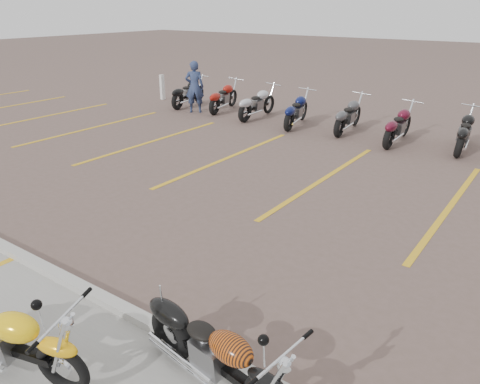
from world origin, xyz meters
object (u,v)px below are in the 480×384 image
at_px(person_a, 195,87).
at_px(flame_cruiser, 213,354).
at_px(yellow_cruiser, 2,338).
at_px(bollard, 162,87).

bearing_deg(person_a, flame_cruiser, 97.28).
xyz_separation_m(yellow_cruiser, bollard, (-9.58, 12.16, 0.07)).
bearing_deg(flame_cruiser, person_a, 140.47).
xyz_separation_m(yellow_cruiser, flame_cruiser, (1.92, 1.12, -0.02)).
relative_size(flame_cruiser, person_a, 1.10).
bearing_deg(bollard, yellow_cruiser, -51.79).
xyz_separation_m(person_a, bollard, (-2.72, 1.12, -0.42)).
distance_m(person_a, bollard, 2.97).
height_order(yellow_cruiser, person_a, person_a).
relative_size(flame_cruiser, bollard, 2.02).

